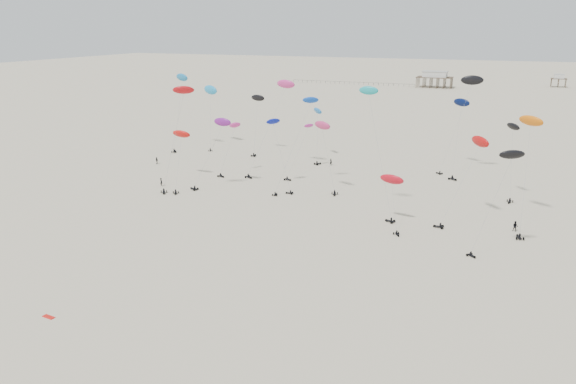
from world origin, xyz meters
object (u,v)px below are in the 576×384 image
at_px(pavilion_main, 435,80).
at_px(rig_4, 178,116).
at_px(rig_0, 325,142).
at_px(rig_9, 216,137).
at_px(spectator_0, 162,186).
at_px(pavilion_small, 558,81).

xyz_separation_m(pavilion_main, rig_4, (-20.59, -250.01, 13.34)).
distance_m(pavilion_main, rig_0, 237.72).
relative_size(rig_4, rig_9, 1.47).
bearing_deg(rig_9, spectator_0, 125.00).
bearing_deg(pavilion_main, rig_9, -93.82).
xyz_separation_m(rig_9, spectator_0, (-12.29, -5.01, -11.66)).
xyz_separation_m(pavilion_small, rig_9, (-86.15, -271.80, 8.18)).
height_order(pavilion_main, rig_0, rig_0).
relative_size(pavilion_main, rig_4, 0.86).
bearing_deg(rig_0, rig_4, 10.63).
bearing_deg(rig_0, rig_9, -2.55).
bearing_deg(rig_4, rig_0, 170.05).
height_order(pavilion_main, rig_9, rig_9).
relative_size(pavilion_small, rig_9, 0.55).
height_order(pavilion_main, pavilion_small, pavilion_main).
bearing_deg(spectator_0, pavilion_main, -66.16).
height_order(rig_0, spectator_0, rig_0).
xyz_separation_m(rig_0, spectator_0, (-37.44, -9.37, -11.66)).
distance_m(pavilion_main, spectator_0, 248.47).
height_order(rig_0, rig_4, rig_4).
distance_m(rig_0, rig_4, 32.69).
xyz_separation_m(pavilion_main, rig_9, (-16.15, -241.80, 7.44)).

